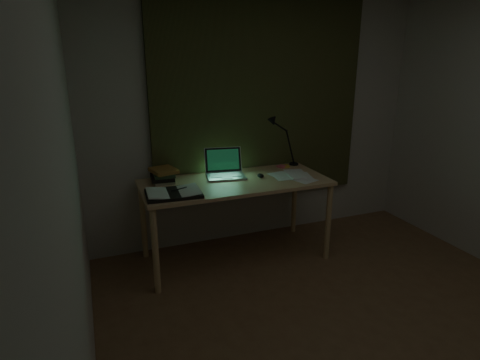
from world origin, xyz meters
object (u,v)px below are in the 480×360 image
object	(u,v)px
desk_lamp	(295,141)
laptop	(226,164)
loose_papers	(291,176)
desk	(235,220)
open_textbook	(173,193)
book_stack	(163,175)

from	to	relation	value
desk_lamp	laptop	bearing A→B (deg)	-156.29
desk_lamp	loose_papers	bearing A→B (deg)	-109.40
loose_papers	desk_lamp	bearing A→B (deg)	58.43
desk	open_textbook	bearing A→B (deg)	-163.86
loose_papers	desk	bearing A→B (deg)	170.39
desk_lamp	desk	bearing A→B (deg)	-146.57
book_stack	desk_lamp	distance (m)	1.40
desk	book_stack	world-z (taller)	book_stack
laptop	desk_lamp	distance (m)	0.83
desk	loose_papers	xyz separation A→B (m)	(0.53, -0.09, 0.40)
desk	book_stack	distance (m)	0.79
desk	laptop	size ratio (longest dim) A/B	4.24
open_textbook	desk_lamp	bearing A→B (deg)	22.87
laptop	book_stack	xyz separation A→B (m)	(-0.57, 0.07, -0.06)
open_textbook	desk_lamp	xyz separation A→B (m)	(1.37, 0.47, 0.23)
loose_papers	book_stack	bearing A→B (deg)	165.57
laptop	desk_lamp	world-z (taller)	desk_lamp
laptop	open_textbook	world-z (taller)	laptop
book_stack	loose_papers	bearing A→B (deg)	-14.43
book_stack	desk_lamp	bearing A→B (deg)	3.83
desk	book_stack	size ratio (longest dim) A/B	7.10
desk	laptop	bearing A→B (deg)	107.78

